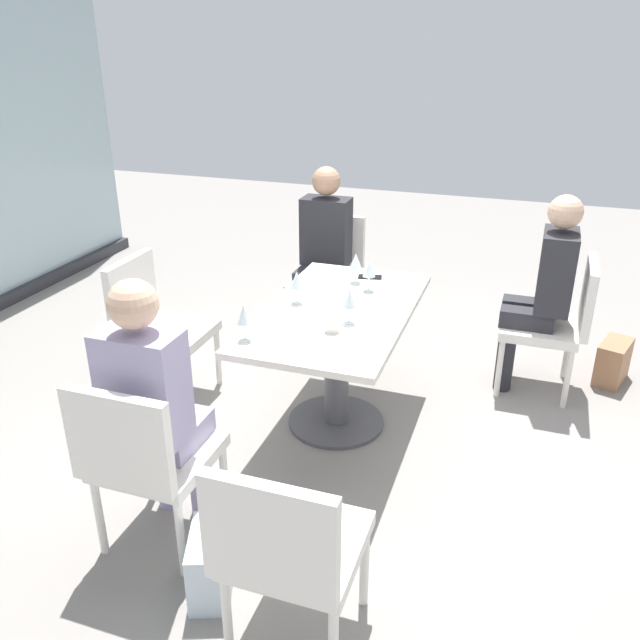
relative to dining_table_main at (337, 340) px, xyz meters
name	(u,v)px	position (x,y,z in m)	size (l,w,h in m)	color
ground_plane	(336,423)	(0.00, 0.00, -0.54)	(12.00, 12.00, 0.00)	gray
dining_table_main	(337,340)	(0.00, 0.00, 0.00)	(1.38, 0.78, 0.73)	silver
chair_front_right	(557,318)	(0.82, -1.16, -0.04)	(0.46, 0.50, 0.87)	silver
chair_far_left	(145,455)	(-1.22, 0.46, -0.04)	(0.50, 0.46, 0.87)	silver
chair_far_right	(328,269)	(1.22, 0.46, -0.04)	(0.50, 0.46, 0.87)	silver
chair_side_end	(288,547)	(-1.52, -0.30, -0.04)	(0.50, 0.46, 0.87)	silver
chair_near_window	(156,320)	(0.00, 1.16, -0.04)	(0.46, 0.51, 0.87)	silver
person_front_right	(544,285)	(0.82, -1.05, 0.16)	(0.34, 0.39, 1.26)	#28282D
person_far_left	(154,400)	(-1.11, 0.46, 0.16)	(0.39, 0.34, 1.26)	#9E93B7
person_far_right	(323,247)	(1.11, 0.46, 0.16)	(0.39, 0.34, 1.26)	#28282D
wine_glass_0	(356,262)	(0.43, 0.02, 0.32)	(0.07, 0.07, 0.18)	silver
wine_glass_1	(369,269)	(0.32, -0.09, 0.32)	(0.07, 0.07, 0.18)	silver
wine_glass_2	(297,281)	(0.01, 0.24, 0.32)	(0.07, 0.07, 0.18)	silver
wine_glass_3	(349,299)	(-0.15, -0.11, 0.32)	(0.07, 0.07, 0.18)	silver
wine_glass_4	(244,315)	(-0.52, 0.31, 0.32)	(0.07, 0.07, 0.18)	silver
coffee_cup	(332,323)	(-0.28, -0.06, 0.23)	(0.08, 0.08, 0.09)	white
cell_phone_on_table	(370,277)	(0.53, -0.04, 0.19)	(0.07, 0.14, 0.01)	black
handbag_0	(613,362)	(1.07, -1.56, -0.40)	(0.30, 0.16, 0.28)	#A3704C
handbag_1	(211,563)	(-1.36, 0.10, -0.40)	(0.30, 0.16, 0.28)	silver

